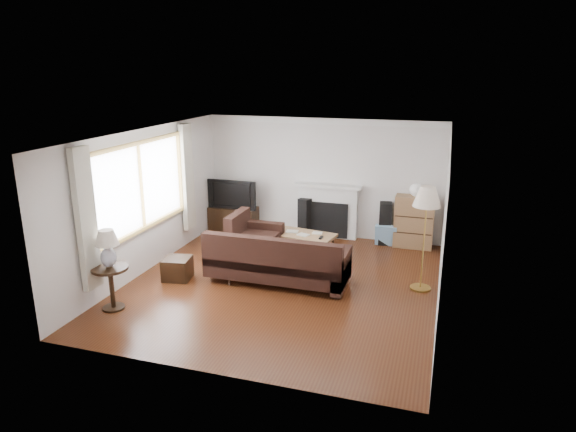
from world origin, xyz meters
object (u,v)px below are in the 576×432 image
(side_table, at_px, (112,288))
(coffee_table, at_px, (304,245))
(floor_lamp, at_px, (424,239))
(bookshelf, at_px, (414,222))
(tv_stand, at_px, (234,219))
(sectional_sofa, at_px, (278,259))

(side_table, bearing_deg, coffee_table, 54.61)
(floor_lamp, bearing_deg, bookshelf, 97.73)
(tv_stand, xyz_separation_m, bookshelf, (3.89, 0.05, 0.26))
(tv_stand, distance_m, bookshelf, 3.90)
(bookshelf, bearing_deg, coffee_table, -149.41)
(coffee_table, distance_m, side_table, 3.70)
(floor_lamp, relative_size, side_table, 2.57)
(floor_lamp, height_order, side_table, floor_lamp)
(floor_lamp, bearing_deg, coffee_table, 157.90)
(sectional_sofa, bearing_deg, floor_lamp, 10.16)
(coffee_table, distance_m, floor_lamp, 2.49)
(floor_lamp, bearing_deg, tv_stand, 154.21)
(sectional_sofa, distance_m, coffee_table, 1.34)
(tv_stand, height_order, sectional_sofa, sectional_sofa)
(floor_lamp, xyz_separation_m, side_table, (-4.37, -2.11, -0.52))
(bookshelf, relative_size, side_table, 1.57)
(bookshelf, xyz_separation_m, coffee_table, (-1.95, -1.15, -0.30))
(tv_stand, height_order, floor_lamp, floor_lamp)
(side_table, bearing_deg, sectional_sofa, 39.59)
(sectional_sofa, bearing_deg, tv_stand, 127.14)
(tv_stand, relative_size, side_table, 1.56)
(sectional_sofa, relative_size, side_table, 3.81)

